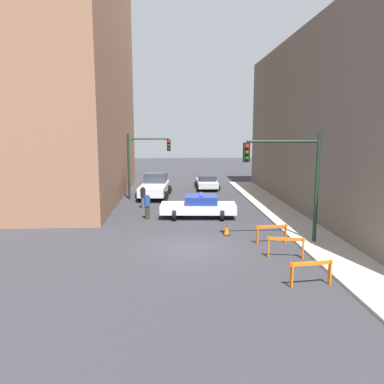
{
  "coord_description": "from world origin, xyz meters",
  "views": [
    {
      "loc": [
        -0.93,
        -16.78,
        5.38
      ],
      "look_at": [
        0.37,
        8.01,
        1.35
      ],
      "focal_mm": 35.0,
      "sensor_mm": 36.0,
      "label": 1
    }
  ],
  "objects_px": {
    "parked_car_near": "(207,182)",
    "traffic_cone": "(227,229)",
    "police_car": "(199,206)",
    "barrier_mid": "(286,244)",
    "barrier_front": "(311,269)",
    "traffic_light_near": "(293,171)",
    "pedestrian_crossing": "(147,205)",
    "white_truck": "(155,186)",
    "traffic_light_far": "(142,157)",
    "barrier_back": "(272,231)",
    "pedestrian_corner": "(143,196)"
  },
  "relations": [
    {
      "from": "barrier_front",
      "to": "barrier_back",
      "type": "distance_m",
      "value": 5.12
    },
    {
      "from": "white_truck",
      "to": "parked_car_near",
      "type": "height_order",
      "value": "white_truck"
    },
    {
      "from": "parked_car_near",
      "to": "barrier_front",
      "type": "distance_m",
      "value": 22.57
    },
    {
      "from": "traffic_light_near",
      "to": "pedestrian_corner",
      "type": "height_order",
      "value": "traffic_light_near"
    },
    {
      "from": "police_car",
      "to": "barrier_mid",
      "type": "height_order",
      "value": "police_car"
    },
    {
      "from": "barrier_mid",
      "to": "traffic_light_near",
      "type": "bearing_deg",
      "value": 67.34
    },
    {
      "from": "pedestrian_corner",
      "to": "barrier_mid",
      "type": "height_order",
      "value": "pedestrian_corner"
    },
    {
      "from": "barrier_front",
      "to": "traffic_cone",
      "type": "bearing_deg",
      "value": 106.53
    },
    {
      "from": "barrier_front",
      "to": "barrier_mid",
      "type": "distance_m",
      "value": 2.99
    },
    {
      "from": "traffic_light_near",
      "to": "traffic_light_far",
      "type": "relative_size",
      "value": 1.0
    },
    {
      "from": "pedestrian_corner",
      "to": "barrier_back",
      "type": "bearing_deg",
      "value": -103.97
    },
    {
      "from": "white_truck",
      "to": "barrier_front",
      "type": "bearing_deg",
      "value": -67.03
    },
    {
      "from": "traffic_light_far",
      "to": "barrier_mid",
      "type": "bearing_deg",
      "value": -63.74
    },
    {
      "from": "traffic_light_near",
      "to": "traffic_cone",
      "type": "height_order",
      "value": "traffic_light_near"
    },
    {
      "from": "white_truck",
      "to": "traffic_cone",
      "type": "bearing_deg",
      "value": -65.81
    },
    {
      "from": "barrier_mid",
      "to": "barrier_back",
      "type": "relative_size",
      "value": 0.99
    },
    {
      "from": "traffic_light_near",
      "to": "police_car",
      "type": "bearing_deg",
      "value": 124.52
    },
    {
      "from": "traffic_light_far",
      "to": "barrier_front",
      "type": "relative_size",
      "value": 3.26
    },
    {
      "from": "barrier_mid",
      "to": "parked_car_near",
      "type": "bearing_deg",
      "value": 94.67
    },
    {
      "from": "parked_car_near",
      "to": "traffic_cone",
      "type": "height_order",
      "value": "parked_car_near"
    },
    {
      "from": "police_car",
      "to": "white_truck",
      "type": "bearing_deg",
      "value": 25.56
    },
    {
      "from": "barrier_back",
      "to": "traffic_cone",
      "type": "distance_m",
      "value": 2.54
    },
    {
      "from": "parked_car_near",
      "to": "barrier_back",
      "type": "xyz_separation_m",
      "value": [
        1.55,
        -17.39,
        -0.06
      ]
    },
    {
      "from": "police_car",
      "to": "barrier_back",
      "type": "height_order",
      "value": "police_car"
    },
    {
      "from": "police_car",
      "to": "barrier_back",
      "type": "xyz_separation_m",
      "value": [
        3.13,
        -5.68,
        -0.11
      ]
    },
    {
      "from": "pedestrian_crossing",
      "to": "pedestrian_corner",
      "type": "bearing_deg",
      "value": 54.29
    },
    {
      "from": "police_car",
      "to": "parked_car_near",
      "type": "xyz_separation_m",
      "value": [
        1.59,
        11.72,
        -0.05
      ]
    },
    {
      "from": "barrier_front",
      "to": "barrier_back",
      "type": "relative_size",
      "value": 1.0
    },
    {
      "from": "parked_car_near",
      "to": "pedestrian_crossing",
      "type": "bearing_deg",
      "value": -111.17
    },
    {
      "from": "police_car",
      "to": "barrier_front",
      "type": "distance_m",
      "value": 11.25
    },
    {
      "from": "traffic_light_near",
      "to": "barrier_back",
      "type": "relative_size",
      "value": 3.26
    },
    {
      "from": "white_truck",
      "to": "pedestrian_crossing",
      "type": "distance_m",
      "value": 8.0
    },
    {
      "from": "parked_car_near",
      "to": "barrier_back",
      "type": "height_order",
      "value": "parked_car_near"
    },
    {
      "from": "parked_car_near",
      "to": "pedestrian_corner",
      "type": "relative_size",
      "value": 2.6
    },
    {
      "from": "parked_car_near",
      "to": "pedestrian_crossing",
      "type": "relative_size",
      "value": 2.6
    },
    {
      "from": "traffic_light_near",
      "to": "barrier_front",
      "type": "distance_m",
      "value": 5.82
    },
    {
      "from": "parked_car_near",
      "to": "traffic_cone",
      "type": "distance_m",
      "value": 15.81
    },
    {
      "from": "traffic_light_near",
      "to": "barrier_mid",
      "type": "xyz_separation_m",
      "value": [
        -0.83,
        -1.98,
        -2.91
      ]
    },
    {
      "from": "pedestrian_corner",
      "to": "barrier_front",
      "type": "relative_size",
      "value": 1.04
    },
    {
      "from": "barrier_mid",
      "to": "barrier_back",
      "type": "xyz_separation_m",
      "value": [
        -0.05,
        2.13,
        0.0
      ]
    },
    {
      "from": "traffic_light_far",
      "to": "pedestrian_corner",
      "type": "distance_m",
      "value": 4.53
    },
    {
      "from": "barrier_back",
      "to": "pedestrian_corner",
      "type": "bearing_deg",
      "value": 128.2
    },
    {
      "from": "traffic_light_far",
      "to": "traffic_cone",
      "type": "bearing_deg",
      "value": -64.47
    },
    {
      "from": "pedestrian_corner",
      "to": "traffic_cone",
      "type": "distance_m",
      "value": 8.68
    },
    {
      "from": "pedestrian_corner",
      "to": "pedestrian_crossing",
      "type": "bearing_deg",
      "value": -133.34
    },
    {
      "from": "traffic_cone",
      "to": "white_truck",
      "type": "bearing_deg",
      "value": 109.95
    },
    {
      "from": "parked_car_near",
      "to": "barrier_back",
      "type": "distance_m",
      "value": 17.46
    },
    {
      "from": "barrier_back",
      "to": "barrier_front",
      "type": "bearing_deg",
      "value": -89.64
    },
    {
      "from": "traffic_light_near",
      "to": "pedestrian_crossing",
      "type": "relative_size",
      "value": 3.13
    },
    {
      "from": "parked_car_near",
      "to": "pedestrian_corner",
      "type": "height_order",
      "value": "pedestrian_corner"
    }
  ]
}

